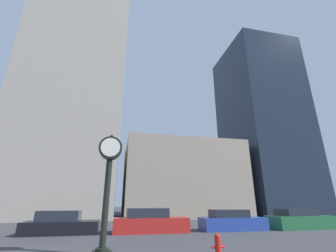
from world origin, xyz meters
TOP-DOWN VIEW (x-y plane):
  - building_tall_tower at (-4.54, 24.00)m, footprint 13.14×12.00m
  - building_storefront_row at (10.88, 24.00)m, footprint 15.57×12.00m
  - building_glass_modern at (25.40, 24.00)m, footprint 10.57×12.00m
  - street_clock at (1.73, 1.98)m, footprint 0.96×0.73m
  - car_black at (-1.05, 8.30)m, footprint 4.33×1.83m
  - car_red at (4.37, 7.98)m, footprint 4.78×1.82m
  - car_blue at (10.09, 7.91)m, footprint 4.51×1.88m
  - car_green at (15.42, 7.72)m, footprint 4.76×2.04m
  - fire_hydrant_near at (5.62, 0.37)m, footprint 0.48×0.21m

SIDE VIEW (x-z plane):
  - fire_hydrant_near at x=5.62m, z-range 0.01..0.80m
  - car_black at x=-1.05m, z-range -0.11..1.24m
  - car_blue at x=10.09m, z-range -0.10..1.25m
  - car_green at x=15.42m, z-range -0.10..1.28m
  - car_red at x=4.37m, z-range -0.11..1.35m
  - street_clock at x=1.73m, z-range 0.63..5.22m
  - building_storefront_row at x=10.88m, z-range 0.00..9.69m
  - building_glass_modern at x=25.40m, z-range 0.00..28.51m
  - building_tall_tower at x=-4.54m, z-range 0.00..39.82m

